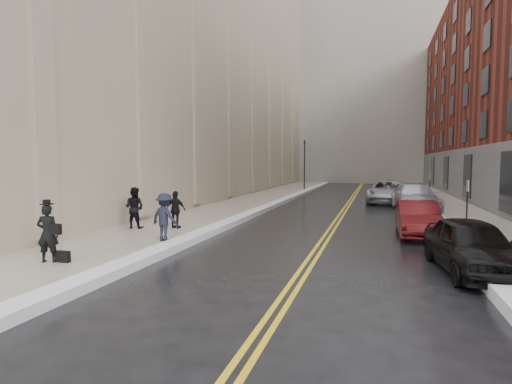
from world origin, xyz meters
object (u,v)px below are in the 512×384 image
Objects in this scene: car_maroon at (418,218)px; pedestrian_a at (134,208)px; car_black at (471,246)px; car_silver_far at (388,192)px; pedestrian_b at (165,217)px; pedestrian_c at (176,210)px; pedestrian_main at (48,233)px; car_silver_near at (415,197)px.

car_maroon is 2.44× the size of pedestrian_a.
pedestrian_a is at bearing 159.77° from car_black.
car_silver_far is at bearing 88.06° from car_black.
pedestrian_b reaches higher than pedestrian_c.
pedestrian_main is at bearing -142.88° from car_maroon.
car_silver_near is at bearing -139.24° from pedestrian_a.
car_silver_far reaches higher than car_black.
car_maroon is 0.73× the size of car_silver_far.
car_maroon is 13.51m from car_silver_far.
pedestrian_b is at bearing -132.70° from pedestrian_main.
pedestrian_c is (1.71, 0.47, -0.08)m from pedestrian_a.
pedestrian_b is at bearing 168.21° from car_black.
car_maroon is at bearing -81.53° from car_silver_far.
car_black is 2.64× the size of pedestrian_main.
pedestrian_a is at bearing -118.68° from car_silver_far.
car_silver_near is at bearing -66.60° from car_silver_far.
pedestrian_main is 0.93× the size of pedestrian_a.
car_black is 14.45m from car_silver_near.
car_silver_near is 20.53m from pedestrian_main.
pedestrian_c is (-9.75, -1.94, 0.24)m from car_maroon.
pedestrian_c is at bearing -114.96° from car_silver_far.
car_black is at bearing 174.77° from pedestrian_main.
car_maroon is 13.23m from pedestrian_main.
pedestrian_b is at bearing 138.82° from pedestrian_a.
car_silver_near is 3.34× the size of pedestrian_b.
pedestrian_main is at bearing -108.74° from car_silver_far.
pedestrian_b reaches higher than pedestrian_main.
car_black is at bearing -95.17° from car_silver_near.
pedestrian_main is (-11.24, -2.83, 0.23)m from car_black.
car_silver_near is 16.59m from pedestrian_b.
pedestrian_b reaches higher than car_black.
pedestrian_main is (-11.08, -17.28, 0.14)m from car_silver_near.
car_maroon is 11.71m from pedestrian_a.
car_maroon is at bearing -165.81° from pedestrian_c.
car_maroon is 2.50× the size of pedestrian_b.
car_silver_far is 23.71m from pedestrian_main.
car_black is 2.46× the size of pedestrian_a.
car_silver_far is 3.44× the size of pedestrian_b.
car_silver_far is 19.16m from pedestrian_a.
pedestrian_main reaches higher than car_maroon.
car_black is 5.41m from car_maroon.
car_black is 18.90m from car_silver_far.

